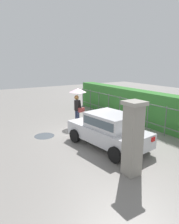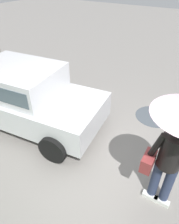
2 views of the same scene
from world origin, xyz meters
The scene contains 3 objects.
ground_plane centered at (0.00, 0.00, 0.00)m, with size 40.00×40.00×0.00m, color gray.
car centered at (1.99, -0.28, 0.80)m, with size 3.90×2.24×1.48m.
puddle_near centered at (-0.69, -2.19, 0.00)m, with size 0.98×0.98×0.00m, color #4C545B.
Camera 2 is at (-1.56, 2.40, 3.27)m, focal length 32.49 mm.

